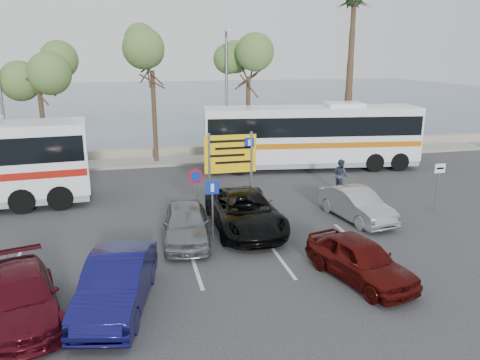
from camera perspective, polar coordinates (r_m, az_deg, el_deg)
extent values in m
plane|color=#2E2E30|center=(17.11, -2.16, -8.05)|extent=(120.00, 120.00, 0.00)
cube|color=gray|center=(30.33, -7.30, 2.36)|extent=(44.00, 2.40, 0.15)
cube|color=gray|center=(32.23, -7.70, 3.51)|extent=(48.00, 0.80, 0.60)
plane|color=#3A4E5D|center=(75.80, -11.12, 9.80)|extent=(140.00, 140.00, 0.00)
cylinder|color=#382619|center=(30.14, -22.86, 6.23)|extent=(0.28, 0.28, 5.04)
cylinder|color=#382619|center=(29.72, -10.39, 7.60)|extent=(0.28, 0.28, 5.60)
cylinder|color=#382619|center=(30.64, 1.00, 7.67)|extent=(0.28, 0.28, 5.18)
cylinder|color=#382619|center=(32.85, 13.21, 12.01)|extent=(0.48, 0.48, 10.00)
cylinder|color=slate|center=(29.99, -27.07, 8.58)|extent=(0.16, 0.16, 8.00)
cylinder|color=slate|center=(29.76, -1.64, 10.17)|extent=(0.16, 0.16, 8.00)
cylinder|color=slate|center=(29.24, -1.52, 17.83)|extent=(0.12, 0.90, 0.12)
cube|color=slate|center=(28.75, -1.30, 17.78)|extent=(0.45, 0.25, 0.12)
cylinder|color=slate|center=(19.53, -3.75, 0.48)|extent=(0.12, 0.12, 3.60)
cylinder|color=slate|center=(19.89, 1.37, 0.78)|extent=(0.12, 0.12, 3.60)
cube|color=yellow|center=(19.48, -1.18, 3.20)|extent=(2.20, 0.06, 1.60)
cube|color=#0C2699|center=(19.53, 1.14, 4.57)|extent=(0.42, 0.01, 0.42)
cylinder|color=slate|center=(18.86, -5.40, -2.30)|extent=(0.07, 0.07, 2.20)
cylinder|color=#B20C0C|center=(18.57, -5.46, 0.47)|extent=(0.60, 0.03, 0.60)
cylinder|color=slate|center=(17.42, -3.36, -3.76)|extent=(0.07, 0.07, 2.20)
cube|color=#0C2699|center=(17.13, -3.39, -0.93)|extent=(0.50, 0.03, 0.50)
cylinder|color=slate|center=(21.96, 22.93, -0.94)|extent=(0.07, 0.07, 2.20)
cube|color=white|center=(21.73, 23.20, 1.32)|extent=(0.50, 0.03, 0.40)
cube|color=white|center=(28.35, 8.66, 5.66)|extent=(12.92, 4.29, 3.12)
cube|color=black|center=(28.27, 8.71, 6.77)|extent=(12.68, 4.30, 1.11)
cube|color=#B9610A|center=(28.44, 8.62, 4.67)|extent=(12.80, 4.31, 0.32)
cube|color=gray|center=(28.65, 8.54, 2.59)|extent=(12.79, 4.25, 0.58)
cube|color=white|center=(28.13, 8.80, 9.05)|extent=(2.31, 1.95, 0.25)
imported|color=slate|center=(17.40, -6.58, -5.26)|extent=(2.05, 4.24, 1.40)
imported|color=#0F0F47|center=(13.38, -14.79, -12.06)|extent=(2.41, 4.68, 1.47)
imported|color=#4D0C17|center=(13.75, -25.04, -12.81)|extent=(2.80, 4.58, 1.24)
imported|color=#4C0D0A|center=(14.93, 14.42, -9.35)|extent=(2.55, 4.21, 1.34)
imported|color=black|center=(18.45, 0.57, -3.80)|extent=(2.50, 5.37, 1.49)
imported|color=#929298|center=(20.12, 13.99, -2.91)|extent=(2.02, 4.14, 1.31)
imported|color=#33374C|center=(24.15, 12.15, 0.61)|extent=(0.80, 0.92, 1.62)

